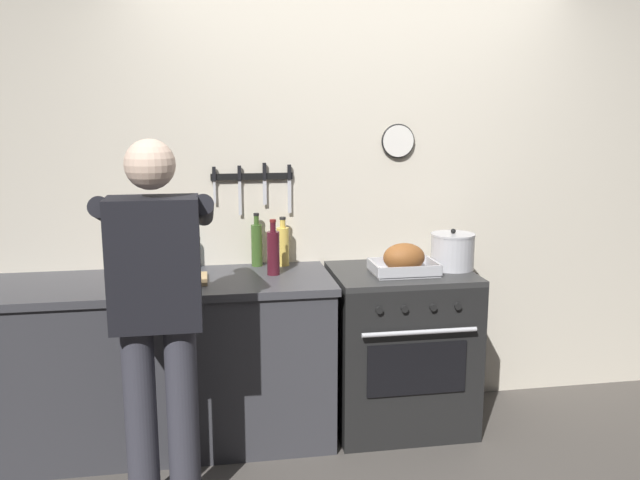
% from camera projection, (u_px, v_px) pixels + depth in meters
% --- Properties ---
extents(wall_back, '(6.00, 0.13, 2.60)m').
position_uv_depth(wall_back, '(349.00, 192.00, 3.93)').
color(wall_back, beige).
rests_on(wall_back, ground).
extents(counter_block, '(2.03, 0.65, 0.90)m').
position_uv_depth(counter_block, '(141.00, 364.00, 3.55)').
color(counter_block, '#38383D').
rests_on(counter_block, ground).
extents(stove, '(0.76, 0.67, 0.90)m').
position_uv_depth(stove, '(400.00, 348.00, 3.78)').
color(stove, black).
rests_on(stove, ground).
extents(person_cook, '(0.51, 0.63, 1.66)m').
position_uv_depth(person_cook, '(157.00, 305.00, 2.87)').
color(person_cook, '#383842').
rests_on(person_cook, ground).
extents(roasting_pan, '(0.35, 0.26, 0.17)m').
position_uv_depth(roasting_pan, '(404.00, 260.00, 3.62)').
color(roasting_pan, '#B7B7BC').
rests_on(roasting_pan, stove).
extents(stock_pot, '(0.24, 0.24, 0.23)m').
position_uv_depth(stock_pot, '(452.00, 251.00, 3.73)').
color(stock_pot, '#B7B7BC').
rests_on(stock_pot, stove).
extents(cutting_board, '(0.36, 0.24, 0.02)m').
position_uv_depth(cutting_board, '(172.00, 280.00, 3.46)').
color(cutting_board, tan).
rests_on(cutting_board, counter_block).
extents(bottle_dish_soap, '(0.07, 0.07, 0.25)m').
position_uv_depth(bottle_dish_soap, '(189.00, 251.00, 3.72)').
color(bottle_dish_soap, '#338CCC').
rests_on(bottle_dish_soap, counter_block).
extents(bottle_hot_sauce, '(0.06, 0.06, 0.16)m').
position_uv_depth(bottle_hot_sauce, '(153.00, 260.00, 3.65)').
color(bottle_hot_sauce, red).
rests_on(bottle_hot_sauce, counter_block).
extents(bottle_cooking_oil, '(0.07, 0.07, 0.28)m').
position_uv_depth(bottle_cooking_oil, '(283.00, 245.00, 3.80)').
color(bottle_cooking_oil, gold).
rests_on(bottle_cooking_oil, counter_block).
extents(bottle_wine_red, '(0.07, 0.07, 0.30)m').
position_uv_depth(bottle_wine_red, '(273.00, 252.00, 3.59)').
color(bottle_wine_red, '#47141E').
rests_on(bottle_wine_red, counter_block).
extents(bottle_olive_oil, '(0.06, 0.06, 0.30)m').
position_uv_depth(bottle_olive_oil, '(257.00, 244.00, 3.79)').
color(bottle_olive_oil, '#385623').
rests_on(bottle_olive_oil, counter_block).
extents(bottle_vinegar, '(0.06, 0.06, 0.27)m').
position_uv_depth(bottle_vinegar, '(176.00, 254.00, 3.61)').
color(bottle_vinegar, '#997F4C').
rests_on(bottle_vinegar, counter_block).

